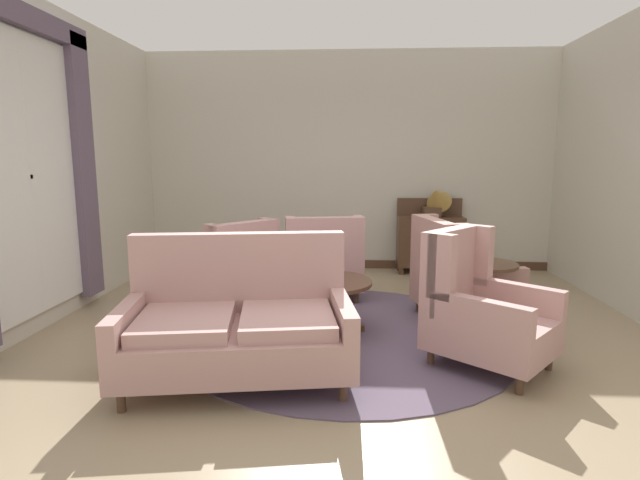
{
  "coord_description": "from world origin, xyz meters",
  "views": [
    {
      "loc": [
        0.02,
        -4.13,
        1.63
      ],
      "look_at": [
        -0.24,
        0.38,
        0.88
      ],
      "focal_mm": 28.03,
      "sensor_mm": 36.0,
      "label": 1
    }
  ],
  "objects_px": {
    "armchair_back_corner": "(456,279)",
    "porcelain_vase": "(328,262)",
    "coffee_table": "(326,290)",
    "armchair_beside_settee": "(232,271)",
    "side_table": "(483,290)",
    "settee": "(238,325)",
    "armchair_far_left": "(323,263)",
    "sideboard": "(430,240)",
    "gramophone": "(436,199)",
    "armchair_near_window": "(480,310)"
  },
  "relations": [
    {
      "from": "armchair_back_corner",
      "to": "sideboard",
      "type": "bearing_deg",
      "value": -14.28
    },
    {
      "from": "side_table",
      "to": "settee",
      "type": "bearing_deg",
      "value": -152.32
    },
    {
      "from": "porcelain_vase",
      "to": "side_table",
      "type": "xyz_separation_m",
      "value": [
        1.44,
        0.03,
        -0.26
      ]
    },
    {
      "from": "armchair_beside_settee",
      "to": "armchair_far_left",
      "type": "xyz_separation_m",
      "value": [
        0.95,
        0.44,
        0.01
      ]
    },
    {
      "from": "coffee_table",
      "to": "porcelain_vase",
      "type": "height_order",
      "value": "porcelain_vase"
    },
    {
      "from": "settee",
      "to": "armchair_back_corner",
      "type": "bearing_deg",
      "value": 28.12
    },
    {
      "from": "armchair_beside_settee",
      "to": "armchair_near_window",
      "type": "height_order",
      "value": "armchair_near_window"
    },
    {
      "from": "porcelain_vase",
      "to": "armchair_far_left",
      "type": "relative_size",
      "value": 0.39
    },
    {
      "from": "coffee_table",
      "to": "armchair_near_window",
      "type": "xyz_separation_m",
      "value": [
        1.24,
        -0.66,
        0.04
      ]
    },
    {
      "from": "armchair_far_left",
      "to": "armchair_back_corner",
      "type": "bearing_deg",
      "value": 142.25
    },
    {
      "from": "settee",
      "to": "armchair_near_window",
      "type": "relative_size",
      "value": 1.57
    },
    {
      "from": "armchair_near_window",
      "to": "sideboard",
      "type": "bearing_deg",
      "value": 38.4
    },
    {
      "from": "settee",
      "to": "sideboard",
      "type": "relative_size",
      "value": 1.68
    },
    {
      "from": "porcelain_vase",
      "to": "armchair_back_corner",
      "type": "distance_m",
      "value": 1.33
    },
    {
      "from": "coffee_table",
      "to": "armchair_beside_settee",
      "type": "distance_m",
      "value": 1.26
    },
    {
      "from": "settee",
      "to": "armchair_beside_settee",
      "type": "distance_m",
      "value": 1.76
    },
    {
      "from": "armchair_far_left",
      "to": "porcelain_vase",
      "type": "bearing_deg",
      "value": 85.94
    },
    {
      "from": "armchair_near_window",
      "to": "gramophone",
      "type": "height_order",
      "value": "gramophone"
    },
    {
      "from": "armchair_far_left",
      "to": "side_table",
      "type": "distance_m",
      "value": 1.88
    },
    {
      "from": "sideboard",
      "to": "porcelain_vase",
      "type": "bearing_deg",
      "value": -118.1
    },
    {
      "from": "side_table",
      "to": "gramophone",
      "type": "xyz_separation_m",
      "value": [
        -0.05,
        2.38,
        0.65
      ]
    },
    {
      "from": "porcelain_vase",
      "to": "sideboard",
      "type": "bearing_deg",
      "value": 61.9
    },
    {
      "from": "armchair_back_corner",
      "to": "side_table",
      "type": "xyz_separation_m",
      "value": [
        0.18,
        -0.33,
        -0.02
      ]
    },
    {
      "from": "settee",
      "to": "sideboard",
      "type": "bearing_deg",
      "value": 52.47
    },
    {
      "from": "settee",
      "to": "side_table",
      "type": "bearing_deg",
      "value": 18.98
    },
    {
      "from": "porcelain_vase",
      "to": "gramophone",
      "type": "relative_size",
      "value": 0.69
    },
    {
      "from": "sideboard",
      "to": "settee",
      "type": "bearing_deg",
      "value": -118.84
    },
    {
      "from": "settee",
      "to": "porcelain_vase",
      "type": "bearing_deg",
      "value": 50.76
    },
    {
      "from": "coffee_table",
      "to": "porcelain_vase",
      "type": "xyz_separation_m",
      "value": [
        0.01,
        0.05,
        0.26
      ]
    },
    {
      "from": "armchair_far_left",
      "to": "armchair_near_window",
      "type": "bearing_deg",
      "value": 117.05
    },
    {
      "from": "coffee_table",
      "to": "armchair_far_left",
      "type": "relative_size",
      "value": 0.86
    },
    {
      "from": "armchair_beside_settee",
      "to": "sideboard",
      "type": "relative_size",
      "value": 1.1
    },
    {
      "from": "coffee_table",
      "to": "armchair_back_corner",
      "type": "distance_m",
      "value": 1.34
    },
    {
      "from": "coffee_table",
      "to": "gramophone",
      "type": "xyz_separation_m",
      "value": [
        1.4,
        2.46,
        0.65
      ]
    },
    {
      "from": "armchair_near_window",
      "to": "sideboard",
      "type": "xyz_separation_m",
      "value": [
        0.11,
        3.21,
        0.02
      ]
    },
    {
      "from": "porcelain_vase",
      "to": "settee",
      "type": "distance_m",
      "value": 1.25
    },
    {
      "from": "armchair_back_corner",
      "to": "porcelain_vase",
      "type": "bearing_deg",
      "value": 93.58
    },
    {
      "from": "armchair_far_left",
      "to": "side_table",
      "type": "bearing_deg",
      "value": 136.06
    },
    {
      "from": "coffee_table",
      "to": "porcelain_vase",
      "type": "relative_size",
      "value": 2.2
    },
    {
      "from": "gramophone",
      "to": "armchair_near_window",
      "type": "bearing_deg",
      "value": -92.95
    },
    {
      "from": "sideboard",
      "to": "coffee_table",
      "type": "bearing_deg",
      "value": -117.88
    },
    {
      "from": "armchair_far_left",
      "to": "settee",
      "type": "bearing_deg",
      "value": 66.78
    },
    {
      "from": "porcelain_vase",
      "to": "armchair_beside_settee",
      "type": "distance_m",
      "value": 1.27
    },
    {
      "from": "porcelain_vase",
      "to": "gramophone",
      "type": "xyz_separation_m",
      "value": [
        1.39,
        2.42,
        0.4
      ]
    },
    {
      "from": "armchair_back_corner",
      "to": "coffee_table",
      "type": "bearing_deg",
      "value": 95.35
    },
    {
      "from": "armchair_back_corner",
      "to": "settee",
      "type": "bearing_deg",
      "value": 114.6
    },
    {
      "from": "gramophone",
      "to": "armchair_far_left",
      "type": "bearing_deg",
      "value": -138.37
    },
    {
      "from": "coffee_table",
      "to": "armchair_far_left",
      "type": "distance_m",
      "value": 1.14
    },
    {
      "from": "side_table",
      "to": "gramophone",
      "type": "height_order",
      "value": "gramophone"
    },
    {
      "from": "armchair_near_window",
      "to": "armchair_far_left",
      "type": "bearing_deg",
      "value": 77.14
    }
  ]
}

